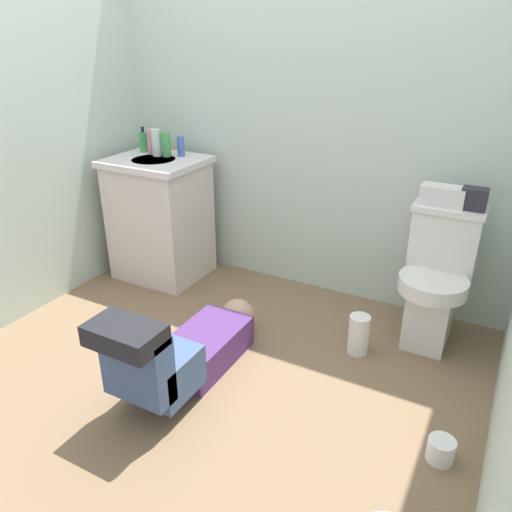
{
  "coord_description": "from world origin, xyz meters",
  "views": [
    {
      "loc": [
        1.18,
        -1.77,
        1.59
      ],
      "look_at": [
        0.0,
        0.42,
        0.45
      ],
      "focal_mm": 35.09,
      "sensor_mm": 36.0,
      "label": 1
    }
  ],
  "objects_px": {
    "faucet": "(168,147)",
    "tissue_box": "(443,195)",
    "person_plumber": "(183,350)",
    "bottle_clear": "(156,143)",
    "vanity_cabinet": "(160,217)",
    "paper_towel_roll": "(359,335)",
    "soap_dispenser": "(144,142)",
    "toilet_paper_roll": "(441,450)",
    "bottle_blue": "(181,146)",
    "toilet": "(436,279)",
    "bottle_green": "(166,145)",
    "toiletry_bag": "(474,199)",
    "bottle_pink": "(152,142)"
  },
  "relations": [
    {
      "from": "tissue_box",
      "to": "toilet_paper_roll",
      "type": "height_order",
      "value": "tissue_box"
    },
    {
      "from": "soap_dispenser",
      "to": "bottle_green",
      "type": "distance_m",
      "value": 0.22
    },
    {
      "from": "bottle_clear",
      "to": "paper_towel_roll",
      "type": "xyz_separation_m",
      "value": [
        1.53,
        -0.33,
        -0.8
      ]
    },
    {
      "from": "bottle_green",
      "to": "vanity_cabinet",
      "type": "bearing_deg",
      "value": -110.04
    },
    {
      "from": "toilet",
      "to": "toiletry_bag",
      "type": "relative_size",
      "value": 6.05
    },
    {
      "from": "person_plumber",
      "to": "toilet",
      "type": "bearing_deg",
      "value": 44.12
    },
    {
      "from": "toilet",
      "to": "paper_towel_roll",
      "type": "height_order",
      "value": "toilet"
    },
    {
      "from": "paper_towel_roll",
      "to": "vanity_cabinet",
      "type": "bearing_deg",
      "value": 169.76
    },
    {
      "from": "toilet",
      "to": "bottle_green",
      "type": "relative_size",
      "value": 4.84
    },
    {
      "from": "toiletry_bag",
      "to": "paper_towel_roll",
      "type": "xyz_separation_m",
      "value": [
        -0.41,
        -0.41,
        -0.69
      ]
    },
    {
      "from": "toilet_paper_roll",
      "to": "soap_dispenser",
      "type": "bearing_deg",
      "value": 156.87
    },
    {
      "from": "toilet",
      "to": "paper_towel_roll",
      "type": "bearing_deg",
      "value": -133.2
    },
    {
      "from": "tissue_box",
      "to": "toilet_paper_roll",
      "type": "distance_m",
      "value": 1.25
    },
    {
      "from": "person_plumber",
      "to": "toiletry_bag",
      "type": "xyz_separation_m",
      "value": [
        1.08,
        1.04,
        0.63
      ]
    },
    {
      "from": "toilet",
      "to": "person_plumber",
      "type": "height_order",
      "value": "toilet"
    },
    {
      "from": "toilet",
      "to": "tissue_box",
      "type": "xyz_separation_m",
      "value": [
        -0.05,
        0.09,
        0.43
      ]
    },
    {
      "from": "bottle_green",
      "to": "paper_towel_roll",
      "type": "relative_size",
      "value": 0.7
    },
    {
      "from": "person_plumber",
      "to": "bottle_clear",
      "type": "xyz_separation_m",
      "value": [
        -0.85,
        0.96,
        0.73
      ]
    },
    {
      "from": "tissue_box",
      "to": "toiletry_bag",
      "type": "xyz_separation_m",
      "value": [
        0.15,
        0.0,
        0.01
      ]
    },
    {
      "from": "bottle_clear",
      "to": "bottle_green",
      "type": "height_order",
      "value": "bottle_clear"
    },
    {
      "from": "vanity_cabinet",
      "to": "paper_towel_roll",
      "type": "bearing_deg",
      "value": -10.24
    },
    {
      "from": "bottle_pink",
      "to": "bottle_clear",
      "type": "bearing_deg",
      "value": -23.9
    },
    {
      "from": "bottle_pink",
      "to": "toiletry_bag",
      "type": "bearing_deg",
      "value": 1.38
    },
    {
      "from": "bottle_blue",
      "to": "bottle_pink",
      "type": "bearing_deg",
      "value": -169.04
    },
    {
      "from": "faucet",
      "to": "tissue_box",
      "type": "height_order",
      "value": "faucet"
    },
    {
      "from": "tissue_box",
      "to": "bottle_pink",
      "type": "bearing_deg",
      "value": -178.51
    },
    {
      "from": "faucet",
      "to": "soap_dispenser",
      "type": "relative_size",
      "value": 0.6
    },
    {
      "from": "bottle_clear",
      "to": "soap_dispenser",
      "type": "bearing_deg",
      "value": 159.95
    },
    {
      "from": "toilet",
      "to": "faucet",
      "type": "xyz_separation_m",
      "value": [
        -1.8,
        0.09,
        0.5
      ]
    },
    {
      "from": "faucet",
      "to": "bottle_pink",
      "type": "distance_m",
      "value": 0.11
    },
    {
      "from": "toilet",
      "to": "faucet",
      "type": "height_order",
      "value": "faucet"
    },
    {
      "from": "toilet",
      "to": "toilet_paper_roll",
      "type": "distance_m",
      "value": 0.95
    },
    {
      "from": "vanity_cabinet",
      "to": "bottle_blue",
      "type": "bearing_deg",
      "value": 50.08
    },
    {
      "from": "toilet_paper_roll",
      "to": "bottle_blue",
      "type": "bearing_deg",
      "value": 153.44
    },
    {
      "from": "soap_dispenser",
      "to": "toilet_paper_roll",
      "type": "relative_size",
      "value": 1.51
    },
    {
      "from": "bottle_blue",
      "to": "tissue_box",
      "type": "bearing_deg",
      "value": 0.28
    },
    {
      "from": "person_plumber",
      "to": "tissue_box",
      "type": "height_order",
      "value": "tissue_box"
    },
    {
      "from": "vanity_cabinet",
      "to": "soap_dispenser",
      "type": "height_order",
      "value": "soap_dispenser"
    },
    {
      "from": "bottle_pink",
      "to": "bottle_green",
      "type": "bearing_deg",
      "value": -3.83
    },
    {
      "from": "soap_dispenser",
      "to": "bottle_green",
      "type": "xyz_separation_m",
      "value": [
        0.22,
        -0.04,
        0.01
      ]
    },
    {
      "from": "tissue_box",
      "to": "bottle_green",
      "type": "bearing_deg",
      "value": -178.12
    },
    {
      "from": "bottle_clear",
      "to": "bottle_green",
      "type": "relative_size",
      "value": 1.11
    },
    {
      "from": "toiletry_bag",
      "to": "vanity_cabinet",
      "type": "bearing_deg",
      "value": -175.81
    },
    {
      "from": "person_plumber",
      "to": "bottle_blue",
      "type": "height_order",
      "value": "bottle_blue"
    },
    {
      "from": "bottle_pink",
      "to": "paper_towel_roll",
      "type": "height_order",
      "value": "bottle_pink"
    },
    {
      "from": "vanity_cabinet",
      "to": "paper_towel_roll",
      "type": "relative_size",
      "value": 3.72
    },
    {
      "from": "tissue_box",
      "to": "paper_towel_roll",
      "type": "bearing_deg",
      "value": -121.88
    },
    {
      "from": "vanity_cabinet",
      "to": "bottle_clear",
      "type": "height_order",
      "value": "bottle_clear"
    },
    {
      "from": "tissue_box",
      "to": "toiletry_bag",
      "type": "bearing_deg",
      "value": 0.0
    },
    {
      "from": "toilet",
      "to": "vanity_cabinet",
      "type": "distance_m",
      "value": 1.8
    }
  ]
}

